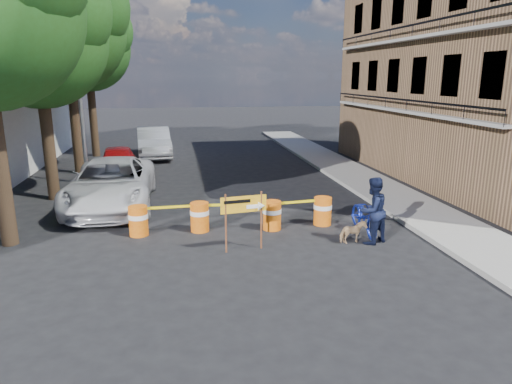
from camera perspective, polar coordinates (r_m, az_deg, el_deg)
name	(u,v)px	position (r m, az deg, el deg)	size (l,w,h in m)	color
ground	(259,255)	(12.28, 0.32, -7.86)	(120.00, 120.00, 0.00)	black
sidewalk_east	(380,189)	(19.60, 15.22, 0.33)	(2.40, 40.00, 0.15)	gray
apartment_building	(491,45)	(23.81, 27.35, 16.06)	(8.00, 16.00, 12.00)	#8F6748
tree_mid_a	(38,36)	(18.85, -25.56, 17.14)	(5.25, 5.00, 8.68)	#332316
tree_mid_b	(68,29)	(23.76, -22.48, 18.29)	(5.67, 5.40, 9.62)	#332316
tree_far	(88,47)	(28.63, -20.24, 16.62)	(5.04, 4.80, 8.84)	#332316
streetlamp	(80,82)	(21.07, -21.14, 12.66)	(1.25, 0.18, 8.00)	gray
barrel_far_left	(138,220)	(14.03, -14.50, -3.43)	(0.58, 0.58, 0.90)	#DC510C
barrel_mid_left	(200,216)	(14.06, -7.06, -3.04)	(0.58, 0.58, 0.90)	#DC510C
barrel_mid_right	(272,215)	(14.12, 2.01, -2.86)	(0.58, 0.58, 0.90)	#DC510C
barrel_far_right	(323,210)	(14.71, 8.33, -2.30)	(0.58, 0.58, 0.90)	#DC510C
detour_sign	(249,209)	(12.24, -0.89, -2.08)	(1.26, 0.28, 1.63)	#592D19
pedestrian	(373,211)	(13.24, 14.38, -2.27)	(0.93, 0.73, 1.92)	black
bicycle	(365,200)	(14.03, 13.52, -0.99)	(0.72, 1.08, 2.06)	#122397
dog	(353,232)	(13.29, 12.02, -4.96)	(0.35, 0.76, 0.64)	tan
suv_white	(111,184)	(17.26, -17.65, 0.98)	(2.85, 6.19, 1.72)	silver
sedan_red	(118,162)	(22.48, -16.87, 3.64)	(1.69, 4.20, 1.43)	#AA0E10
sedan_silver	(154,142)	(27.59, -12.67, 6.08)	(1.82, 5.23, 1.72)	silver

